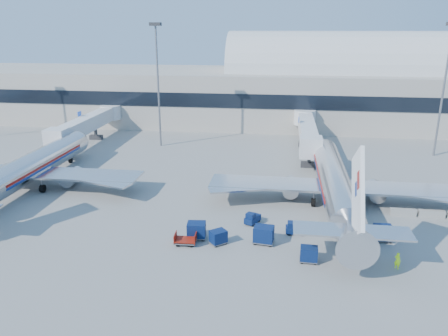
# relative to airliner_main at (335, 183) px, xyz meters

# --- Properties ---
(ground) EXTENTS (260.00, 260.00, 0.00)m
(ground) POSITION_rel_airliner_main_xyz_m (-10.00, -4.51, -2.93)
(ground) COLOR gray
(ground) RESTS_ON ground
(terminal) EXTENTS (170.00, 28.15, 21.00)m
(terminal) POSITION_rel_airliner_main_xyz_m (-23.60, 51.46, 4.60)
(terminal) COLOR #B2AA9E
(terminal) RESTS_ON ground
(airliner_main) EXTENTS (32.00, 37.26, 12.07)m
(airliner_main) POSITION_rel_airliner_main_xyz_m (0.00, 0.00, 0.00)
(airliner_main) COLOR silver
(airliner_main) RESTS_ON ground
(airliner_mid) EXTENTS (32.00, 37.26, 12.07)m
(airliner_mid) POSITION_rel_airliner_main_xyz_m (-42.00, 0.00, 0.00)
(airliner_mid) COLOR silver
(airliner_mid) RESTS_ON ground
(jetbridge_near) EXTENTS (4.40, 27.50, 6.25)m
(jetbridge_near) POSITION_rel_airliner_main_xyz_m (-2.40, 26.30, 1.00)
(jetbridge_near) COLOR silver
(jetbridge_near) RESTS_ON ground
(jetbridge_mid) EXTENTS (4.40, 27.50, 6.25)m
(jetbridge_mid) POSITION_rel_airliner_main_xyz_m (-44.40, 26.30, 1.00)
(jetbridge_mid) COLOR silver
(jetbridge_mid) RESTS_ON ground
(mast_west) EXTENTS (2.00, 1.20, 22.60)m
(mast_west) POSITION_rel_airliner_main_xyz_m (-30.00, 25.49, 11.87)
(mast_west) COLOR slate
(mast_west) RESTS_ON ground
(mast_east) EXTENTS (2.00, 1.20, 22.60)m
(mast_east) POSITION_rel_airliner_main_xyz_m (20.00, 25.49, 11.87)
(mast_east) COLOR slate
(mast_east) RESTS_ON ground
(barrier_near) EXTENTS (3.00, 0.55, 0.90)m
(barrier_near) POSITION_rel_airliner_main_xyz_m (8.00, -2.51, -2.48)
(barrier_near) COLOR #9E9E96
(barrier_near) RESTS_ON ground
(barrier_mid) EXTENTS (3.00, 0.55, 0.90)m
(barrier_mid) POSITION_rel_airliner_main_xyz_m (11.30, -2.51, -2.48)
(barrier_mid) COLOR #9E9E96
(barrier_mid) RESTS_ON ground
(tug_lead) EXTENTS (2.22, 1.17, 1.42)m
(tug_lead) POSITION_rel_airliner_main_xyz_m (-5.08, -9.21, -2.28)
(tug_lead) COLOR #091A45
(tug_lead) RESTS_ON ground
(tug_right) EXTENTS (2.42, 2.40, 1.48)m
(tug_right) POSITION_rel_airliner_main_xyz_m (0.40, -8.15, -2.25)
(tug_right) COLOR #091A45
(tug_right) RESTS_ON ground
(tug_left) EXTENTS (1.91, 2.40, 1.40)m
(tug_left) POSITION_rel_airliner_main_xyz_m (-9.96, -7.13, -2.29)
(tug_left) COLOR #091A45
(tug_left) RESTS_ON ground
(cart_train_a) EXTENTS (2.33, 1.90, 1.89)m
(cart_train_a) POSITION_rel_airliner_main_xyz_m (-8.39, -11.85, -1.92)
(cart_train_a) COLOR #091A45
(cart_train_a) RESTS_ON ground
(cart_train_b) EXTENTS (2.15, 2.10, 1.51)m
(cart_train_b) POSITION_rel_airliner_main_xyz_m (-13.11, -12.65, -2.12)
(cart_train_b) COLOR #091A45
(cart_train_b) RESTS_ON ground
(cart_train_c) EXTENTS (2.21, 1.77, 1.82)m
(cart_train_c) POSITION_rel_airliner_main_xyz_m (-15.62, -11.73, -1.95)
(cart_train_c) COLOR #091A45
(cart_train_c) RESTS_ON ground
(cart_solo_near) EXTENTS (1.80, 1.40, 1.54)m
(cart_solo_near) POSITION_rel_airliner_main_xyz_m (-3.85, -15.10, -2.10)
(cart_solo_near) COLOR #091A45
(cart_solo_near) RESTS_ON ground
(cart_solo_far) EXTENTS (2.05, 1.62, 1.72)m
(cart_solo_far) POSITION_rel_airliner_main_xyz_m (4.16, -9.55, -2.01)
(cart_solo_far) COLOR #091A45
(cart_solo_far) RESTS_ON ground
(cart_open_red) EXTENTS (2.31, 1.67, 0.60)m
(cart_open_red) POSITION_rel_airliner_main_xyz_m (-16.48, -13.25, -2.49)
(cart_open_red) COLOR slate
(cart_open_red) RESTS_ON ground
(ramp_worker) EXTENTS (0.72, 0.70, 1.67)m
(ramp_worker) POSITION_rel_airliner_main_xyz_m (4.35, -15.27, -2.09)
(ramp_worker) COLOR #8EE017
(ramp_worker) RESTS_ON ground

